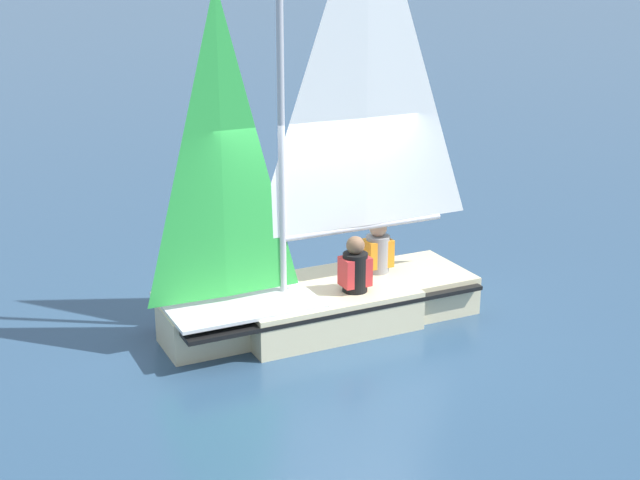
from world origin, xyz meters
TOP-DOWN VIEW (x-y plane):
  - ground_plane at (0.00, 0.00)m, footprint 260.00×260.00m
  - sailboat_main at (-0.04, 0.01)m, footprint 4.05×2.28m
  - sailor_helm at (-0.24, 0.36)m, footprint 0.39×0.36m
  - sailor_crew at (-0.91, 0.05)m, footprint 0.39×0.36m

SIDE VIEW (x-z plane):
  - ground_plane at x=0.00m, z-range 0.00..0.00m
  - sailor_helm at x=-0.24m, z-range 0.04..1.20m
  - sailor_crew at x=-0.91m, z-range 0.04..1.20m
  - sailboat_main at x=-0.04m, z-range -1.88..3.50m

